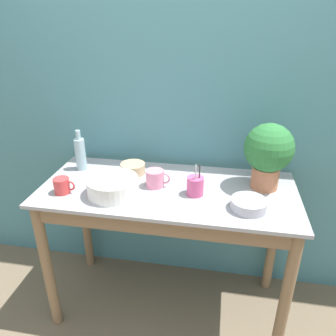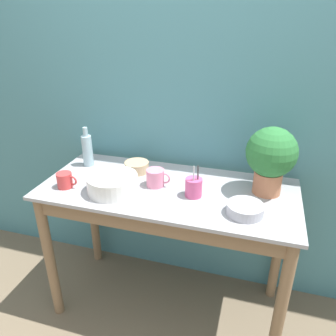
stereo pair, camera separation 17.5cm
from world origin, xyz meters
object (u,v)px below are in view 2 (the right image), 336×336
at_px(potted_plant, 271,156).
at_px(mug_red, 65,180).
at_px(bottle_tall, 87,150).
at_px(bowl_wash_large, 113,184).
at_px(utensil_cup, 194,187).
at_px(mug_pink, 156,178).
at_px(bowl_small_steel, 245,209).
at_px(bowl_small_tan, 137,167).

height_order(potted_plant, mug_red, potted_plant).
bearing_deg(bottle_tall, potted_plant, -2.22).
bearing_deg(bowl_wash_large, utensil_cup, 9.86).
height_order(bowl_wash_large, bottle_tall, bottle_tall).
distance_m(potted_plant, mug_red, 1.10).
bearing_deg(utensil_cup, mug_pink, 166.94).
height_order(bottle_tall, utensil_cup, bottle_tall).
xyz_separation_m(potted_plant, bottle_tall, (-1.08, 0.04, -0.11)).
distance_m(bottle_tall, bowl_small_steel, 1.03).
height_order(bowl_wash_large, bowl_small_tan, bowl_wash_large).
height_order(bottle_tall, mug_red, bottle_tall).
relative_size(potted_plant, bowl_small_steel, 2.06).
height_order(bowl_wash_large, mug_pink, mug_pink).
xyz_separation_m(potted_plant, bowl_small_steel, (-0.09, -0.24, -0.18)).
distance_m(bottle_tall, mug_red, 0.30).
height_order(potted_plant, bottle_tall, potted_plant).
height_order(bowl_small_steel, utensil_cup, utensil_cup).
bearing_deg(bowl_small_steel, mug_pink, 163.30).
distance_m(mug_red, bowl_small_tan, 0.42).
distance_m(potted_plant, bowl_small_tan, 0.78).
bearing_deg(bowl_small_steel, utensil_cup, 160.39).
distance_m(bowl_small_tan, bowl_small_steel, 0.72).
relative_size(bottle_tall, mug_pink, 1.84).
bearing_deg(bowl_small_tan, bowl_wash_large, -97.38).
bearing_deg(bowl_small_tan, bottle_tall, -179.93).
distance_m(potted_plant, bowl_wash_large, 0.84).
bearing_deg(bowl_small_tan, potted_plant, -3.20).
bearing_deg(bowl_small_steel, bowl_small_tan, 156.71).
bearing_deg(mug_red, bowl_small_steel, 0.53).
relative_size(bowl_small_steel, utensil_cup, 0.97).
height_order(potted_plant, utensil_cup, potted_plant).
height_order(mug_red, bowl_small_steel, mug_red).
height_order(mug_red, bowl_small_tan, mug_red).
distance_m(bottle_tall, bowl_small_tan, 0.33).
relative_size(bowl_small_tan, utensil_cup, 0.80).
bearing_deg(mug_pink, bottle_tall, 164.48).
relative_size(bowl_wash_large, bottle_tall, 1.08).
height_order(potted_plant, bowl_small_steel, potted_plant).
bearing_deg(bottle_tall, utensil_cup, -14.75).
distance_m(bottle_tall, utensil_cup, 0.74).
bearing_deg(potted_plant, mug_pink, -170.91).
bearing_deg(bottle_tall, mug_pink, -15.52).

